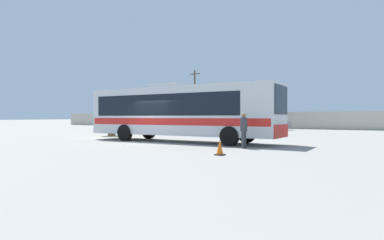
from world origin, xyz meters
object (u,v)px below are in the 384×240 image
object	(u,v)px
parked_car_leftmost_red	(190,122)
traffic_cone_on_apron	(220,148)
vendor_umbrella_near_gate_yellow	(112,112)
utility_pole_near	(195,97)
roadside_tree_left	(202,96)
roadside_tree_midleft	(256,99)
parked_car_second_silver	(227,123)
coach_bus_silver_red	(178,111)
parked_car_third_grey	(271,123)
attendant_by_bus_door	(244,128)

from	to	relation	value
parked_car_leftmost_red	traffic_cone_on_apron	size ratio (longest dim) A/B	7.06
vendor_umbrella_near_gate_yellow	utility_pole_near	size ratio (longest dim) A/B	0.25
roadside_tree_left	utility_pole_near	bearing A→B (deg)	-94.12
roadside_tree_midleft	parked_car_leftmost_red	bearing A→B (deg)	-124.71
parked_car_leftmost_red	parked_car_second_silver	size ratio (longest dim) A/B	1.05
parked_car_leftmost_red	coach_bus_silver_red	bearing A→B (deg)	-60.47
vendor_umbrella_near_gate_yellow	traffic_cone_on_apron	bearing A→B (deg)	-29.89
coach_bus_silver_red	parked_car_third_grey	bearing A→B (deg)	91.92
traffic_cone_on_apron	coach_bus_silver_red	bearing A→B (deg)	135.90
roadside_tree_left	traffic_cone_on_apron	xyz separation A→B (m)	(20.82, -36.10, -4.61)
attendant_by_bus_door	roadside_tree_midleft	world-z (taller)	roadside_tree_midleft
coach_bus_silver_red	traffic_cone_on_apron	bearing A→B (deg)	-44.10
roadside_tree_left	roadside_tree_midleft	size ratio (longest dim) A/B	1.21
roadside_tree_left	traffic_cone_on_apron	distance (m)	41.93
coach_bus_silver_red	utility_pole_near	world-z (taller)	utility_pole_near
parked_car_second_silver	roadside_tree_midleft	size ratio (longest dim) A/B	0.74
vendor_umbrella_near_gate_yellow	roadside_tree_left	world-z (taller)	roadside_tree_left
parked_car_second_silver	roadside_tree_midleft	world-z (taller)	roadside_tree_midleft
vendor_umbrella_near_gate_yellow	roadside_tree_left	xyz separation A→B (m)	(-7.32, 28.34, 3.00)
roadside_tree_midleft	parked_car_second_silver	bearing A→B (deg)	-96.53
parked_car_third_grey	traffic_cone_on_apron	bearing A→B (deg)	-77.06
coach_bus_silver_red	roadside_tree_midleft	bearing A→B (deg)	100.89
parked_car_second_silver	utility_pole_near	size ratio (longest dim) A/B	0.48
attendant_by_bus_door	traffic_cone_on_apron	world-z (taller)	attendant_by_bus_door
vendor_umbrella_near_gate_yellow	parked_car_second_silver	size ratio (longest dim) A/B	0.53
parked_car_leftmost_red	parked_car_second_silver	world-z (taller)	parked_car_leftmost_red
traffic_cone_on_apron	parked_car_leftmost_red	bearing A→B (deg)	123.32
coach_bus_silver_red	parked_car_third_grey	xyz separation A→B (m)	(-0.71, 21.19, -1.10)
coach_bus_silver_red	vendor_umbrella_near_gate_yellow	bearing A→B (deg)	162.44
parked_car_leftmost_red	utility_pole_near	size ratio (longest dim) A/B	0.50
parked_car_second_silver	parked_car_third_grey	world-z (taller)	parked_car_third_grey
roadside_tree_left	parked_car_leftmost_red	bearing A→B (deg)	-70.58
coach_bus_silver_red	parked_car_leftmost_red	distance (m)	24.59
traffic_cone_on_apron	roadside_tree_midleft	bearing A→B (deg)	107.47
parked_car_third_grey	roadside_tree_midleft	xyz separation A→B (m)	(-5.14, 9.21, 3.45)
coach_bus_silver_red	vendor_umbrella_near_gate_yellow	xyz separation A→B (m)	(-8.15, 2.58, 0.00)
parked_car_second_silver	utility_pole_near	bearing A→B (deg)	142.69
parked_car_third_grey	utility_pole_near	world-z (taller)	utility_pole_near
vendor_umbrella_near_gate_yellow	parked_car_third_grey	xyz separation A→B (m)	(7.44, 18.61, -1.11)
utility_pole_near	roadside_tree_midleft	distance (m)	9.91
coach_bus_silver_red	utility_pole_near	distance (m)	32.89
vendor_umbrella_near_gate_yellow	parked_car_leftmost_red	xyz separation A→B (m)	(-3.95, 18.79, -1.13)
parked_car_leftmost_red	roadside_tree_left	distance (m)	10.94
parked_car_second_silver	vendor_umbrella_near_gate_yellow	bearing A→B (deg)	-93.96
parked_car_leftmost_red	vendor_umbrella_near_gate_yellow	bearing A→B (deg)	-78.12
roadside_tree_left	roadside_tree_midleft	distance (m)	9.66
vendor_umbrella_near_gate_yellow	utility_pole_near	distance (m)	27.41
utility_pole_near	roadside_tree_left	bearing A→B (deg)	85.88
vendor_umbrella_near_gate_yellow	traffic_cone_on_apron	world-z (taller)	vendor_umbrella_near_gate_yellow
parked_car_second_silver	parked_car_third_grey	bearing A→B (deg)	-8.39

